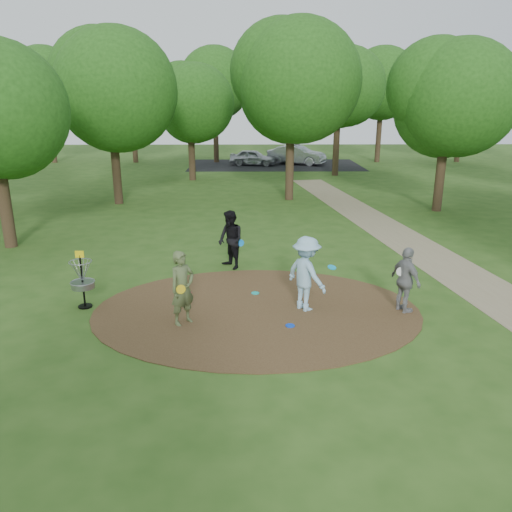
{
  "coord_description": "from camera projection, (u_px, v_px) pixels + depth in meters",
  "views": [
    {
      "loc": [
        -0.19,
        -11.85,
        5.2
      ],
      "look_at": [
        0.0,
        1.2,
        1.1
      ],
      "focal_mm": 35.0,
      "sensor_mm": 36.0,
      "label": 1
    }
  ],
  "objects": [
    {
      "name": "dirt_clearing",
      "position": [
        257.0,
        310.0,
        12.86
      ],
      "size": [
        8.4,
        8.4,
        0.02
      ],
      "primitive_type": "cylinder",
      "color": "#47301C",
      "rests_on": "ground"
    },
    {
      "name": "player_waiting_with_disc",
      "position": [
        406.0,
        280.0,
        12.54
      ],
      "size": [
        0.79,
        1.09,
        1.71
      ],
      "color": "gray",
      "rests_on": "ground"
    },
    {
      "name": "tree_ring",
      "position": [
        305.0,
        100.0,
        20.23
      ],
      "size": [
        37.13,
        45.01,
        8.99
      ],
      "color": "#332316",
      "rests_on": "ground"
    },
    {
      "name": "ground",
      "position": [
        257.0,
        311.0,
        12.86
      ],
      "size": [
        100.0,
        100.0,
        0.0
      ],
      "primitive_type": "plane",
      "color": "#2D5119",
      "rests_on": "ground"
    },
    {
      "name": "disc_ground_blue",
      "position": [
        290.0,
        326.0,
        11.94
      ],
      "size": [
        0.22,
        0.22,
        0.02
      ],
      "primitive_type": "cylinder",
      "color": "blue",
      "rests_on": "dirt_clearing"
    },
    {
      "name": "parking_lot",
      "position": [
        275.0,
        165.0,
        41.51
      ],
      "size": [
        14.0,
        8.0,
        0.01
      ],
      "primitive_type": "cube",
      "color": "black",
      "rests_on": "ground"
    },
    {
      "name": "player_throwing_with_disc",
      "position": [
        306.0,
        274.0,
        12.65
      ],
      "size": [
        1.48,
        1.44,
        1.95
      ],
      "color": "#9AC9E5",
      "rests_on": "ground"
    },
    {
      "name": "car_right",
      "position": [
        297.0,
        155.0,
        41.58
      ],
      "size": [
        5.09,
        3.54,
        1.59
      ],
      "primitive_type": "imported",
      "rotation": [
        0.0,
        0.0,
        1.14
      ],
      "color": "#A9ABB1",
      "rests_on": "ground"
    },
    {
      "name": "player_observer_with_disc",
      "position": [
        182.0,
        288.0,
        11.85
      ],
      "size": [
        0.78,
        0.78,
        1.83
      ],
      "color": "#505E36",
      "rests_on": "ground"
    },
    {
      "name": "footpath",
      "position": [
        473.0,
        282.0,
        14.86
      ],
      "size": [
        7.55,
        39.89,
        0.01
      ],
      "primitive_type": "cube",
      "rotation": [
        0.0,
        0.0,
        0.14
      ],
      "color": "#8C7A5B",
      "rests_on": "ground"
    },
    {
      "name": "disc_golf_basket",
      "position": [
        82.0,
        276.0,
        12.83
      ],
      "size": [
        0.63,
        0.63,
        1.54
      ],
      "color": "black",
      "rests_on": "ground"
    },
    {
      "name": "disc_ground_cyan",
      "position": [
        255.0,
        293.0,
        13.95
      ],
      "size": [
        0.22,
        0.22,
        0.02
      ],
      "primitive_type": "cylinder",
      "color": "#16B3A9",
      "rests_on": "dirt_clearing"
    },
    {
      "name": "car_left",
      "position": [
        253.0,
        157.0,
        41.04
      ],
      "size": [
        4.03,
        2.25,
        1.3
      ],
      "primitive_type": "imported",
      "rotation": [
        0.0,
        0.0,
        1.37
      ],
      "color": "#B3B4BB",
      "rests_on": "ground"
    },
    {
      "name": "player_walking_with_disc",
      "position": [
        231.0,
        240.0,
        15.85
      ],
      "size": [
        1.1,
        1.15,
        1.88
      ],
      "color": "black",
      "rests_on": "ground"
    },
    {
      "name": "disc_ground_red",
      "position": [
        188.0,
        293.0,
        13.95
      ],
      "size": [
        0.22,
        0.22,
        0.02
      ],
      "primitive_type": "cylinder",
      "color": "red",
      "rests_on": "dirt_clearing"
    }
  ]
}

